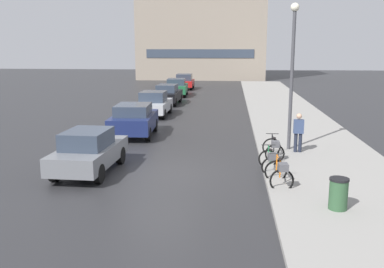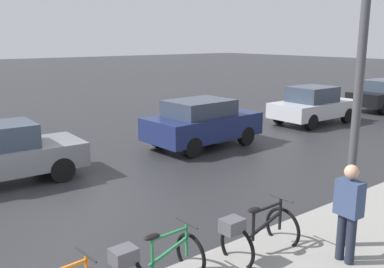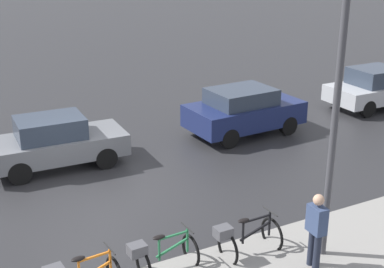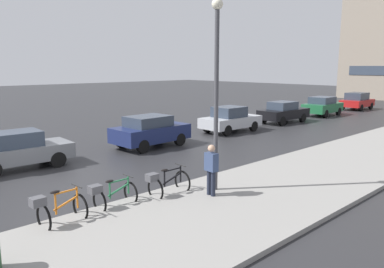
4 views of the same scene
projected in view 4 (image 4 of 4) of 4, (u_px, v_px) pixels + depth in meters
The scene contains 13 objects.
ground_plane at pixel (47, 182), 13.26m from camera, with size 140.00×140.00×0.00m, color #28282B.
sidewalk_kerb at pixel (343, 163), 15.57m from camera, with size 4.80×60.00×0.14m, color gray.
bicycle_nearest at pixel (57, 209), 9.41m from camera, with size 0.82×1.36×1.00m.
bicycle_second at pixel (111, 194), 10.61m from camera, with size 0.73×1.39×0.90m.
bicycle_third at pixel (166, 183), 11.58m from camera, with size 0.77×1.44×0.95m.
car_grey at pixel (19, 150), 14.83m from camera, with size 1.83×3.95×1.52m.
car_navy at pixel (150, 131), 18.95m from camera, with size 2.13×3.98×1.59m.
car_silver at pixel (230, 119), 23.24m from camera, with size 1.90×3.97×1.58m.
car_black at pixel (283, 112), 27.05m from camera, with size 1.87×4.13×1.53m.
car_green at pixel (322, 106), 30.89m from camera, with size 2.04×3.96×1.56m.
car_red at pixel (357, 101), 35.20m from camera, with size 1.94×3.75×1.59m.
pedestrian at pixel (211, 169), 11.35m from camera, with size 0.41×0.26×1.72m.
streetlamp at pixel (216, 80), 11.42m from camera, with size 0.34×0.34×6.03m.
Camera 4 is at (12.84, -4.86, 4.06)m, focal length 35.00 mm.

